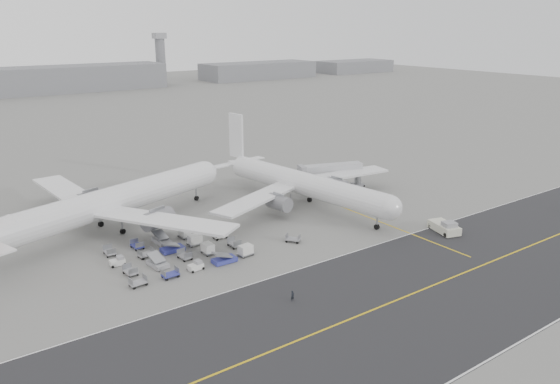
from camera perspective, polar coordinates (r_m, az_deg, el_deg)
ground at (r=85.07m, az=-1.26°, el=-8.28°), size 700.00×700.00×0.00m
taxiway at (r=75.72m, az=9.87°, el=-11.96°), size 220.00×59.00×0.03m
horizon_buildings at (r=333.71m, az=-23.03°, el=9.54°), size 520.00×28.00×28.00m
control_tower at (r=358.95m, az=-12.37°, el=13.55°), size 7.00×7.00×31.25m
airliner_a at (r=104.24m, az=-17.29°, el=-0.99°), size 52.98×51.96×18.92m
airliner_b at (r=113.44m, az=2.23°, el=0.95°), size 48.05×48.90×16.93m
pushback_tug at (r=104.32m, az=16.83°, el=-3.53°), size 4.73×8.47×2.40m
jet_bridge at (r=125.80m, az=5.41°, el=2.18°), size 15.92×7.59×5.99m
gse_cluster at (r=92.05m, az=-10.59°, el=-6.53°), size 27.03×21.93×1.92m
stray_dolly at (r=95.94m, az=1.36°, el=-5.23°), size 2.75×2.93×1.55m
ground_crew_a at (r=76.24m, az=1.32°, el=-10.81°), size 0.65×0.50×1.58m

